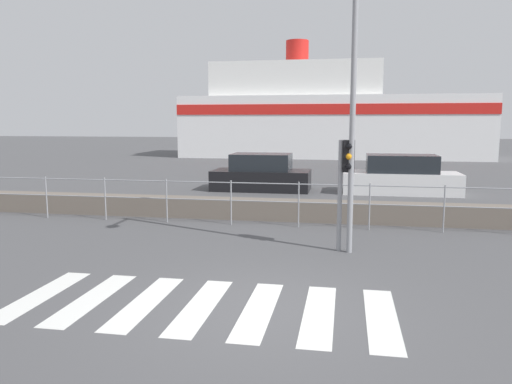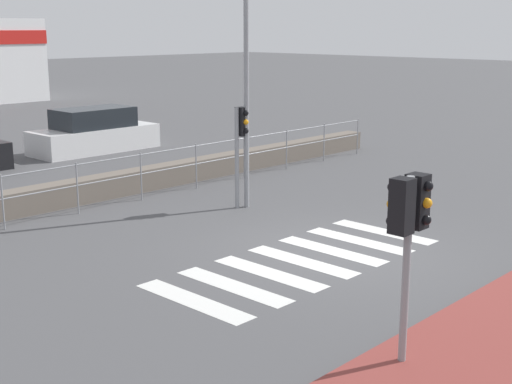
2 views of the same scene
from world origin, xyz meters
name	(u,v)px [view 1 (image 1 of 2)]	position (x,y,z in m)	size (l,w,h in m)	color
ground_plane	(260,310)	(0.00, 0.00, 0.00)	(160.00, 160.00, 0.00)	#4C4C4F
crosswalk	(201,306)	(-0.93, 0.00, 0.00)	(5.85, 2.40, 0.01)	silver
seawall	(301,211)	(0.00, 6.90, 0.30)	(20.50, 0.55, 0.59)	#6B6056
harbor_fence	(299,198)	(0.00, 6.03, 0.80)	(18.49, 0.04, 1.22)	gray
traffic_light_far	(346,170)	(1.21, 3.72, 1.77)	(0.34, 0.32, 2.41)	gray
streetlamp	(354,70)	(1.33, 3.38, 3.82)	(0.32, 1.32, 6.14)	gray
ferry_boat	(324,117)	(-0.56, 33.51, 3.12)	(23.28, 7.21, 9.14)	white
parked_car_black	(261,175)	(-2.19, 13.04, 0.64)	(3.98, 1.87, 1.50)	black
parked_car_white	(401,177)	(3.35, 13.04, 0.65)	(4.44, 1.74, 1.52)	silver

